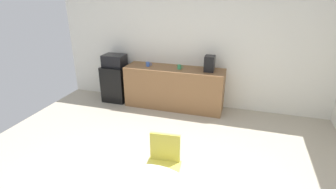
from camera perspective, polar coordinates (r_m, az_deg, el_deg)
wall_back at (r=5.67m, az=5.02°, el=10.47°), size 6.00×0.10×2.60m
counter_block at (r=5.65m, az=1.38°, el=1.49°), size 2.14×0.60×0.90m
mini_fridge at (r=6.16m, az=-11.43°, el=2.53°), size 0.54×0.54×0.83m
microwave at (r=6.01m, az=-11.83°, el=7.43°), size 0.48×0.38×0.26m
chair_yellow at (r=3.26m, az=-1.02°, el=-14.19°), size 0.45×0.45×0.83m
mug_white at (r=5.42m, az=2.54°, el=6.13°), size 0.13×0.08×0.09m
mug_green at (r=5.64m, az=-4.47°, el=6.73°), size 0.13×0.08×0.09m
mug_red at (r=5.30m, az=8.65°, el=5.51°), size 0.13×0.08×0.09m
coffee_maker at (r=5.32m, az=9.21°, el=6.79°), size 0.20×0.24×0.32m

